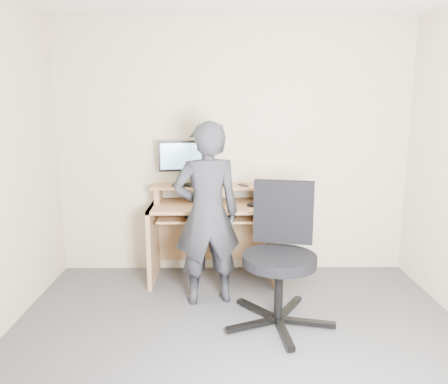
{
  "coord_description": "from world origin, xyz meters",
  "views": [
    {
      "loc": [
        -0.14,
        -2.6,
        1.67
      ],
      "look_at": [
        -0.1,
        1.05,
        0.95
      ],
      "focal_mm": 35.0,
      "sensor_mm": 36.0,
      "label": 1
    }
  ],
  "objects_px": {
    "desk": "(213,223)",
    "person": "(207,214)",
    "monitor": "(182,159)",
    "office_chair": "(281,249)"
  },
  "relations": [
    {
      "from": "desk",
      "to": "person",
      "type": "relative_size",
      "value": 0.77
    },
    {
      "from": "desk",
      "to": "monitor",
      "type": "distance_m",
      "value": 0.69
    },
    {
      "from": "monitor",
      "to": "office_chair",
      "type": "distance_m",
      "value": 1.41
    },
    {
      "from": "desk",
      "to": "person",
      "type": "bearing_deg",
      "value": -94.56
    },
    {
      "from": "desk",
      "to": "office_chair",
      "type": "relative_size",
      "value": 1.12
    },
    {
      "from": "desk",
      "to": "person",
      "type": "height_order",
      "value": "person"
    },
    {
      "from": "office_chair",
      "to": "person",
      "type": "bearing_deg",
      "value": 162.11
    },
    {
      "from": "office_chair",
      "to": "desk",
      "type": "bearing_deg",
      "value": 133.4
    },
    {
      "from": "monitor",
      "to": "office_chair",
      "type": "xyz_separation_m",
      "value": [
        0.83,
        -0.97,
        -0.59
      ]
    },
    {
      "from": "office_chair",
      "to": "person",
      "type": "height_order",
      "value": "person"
    }
  ]
}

